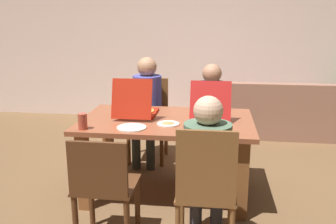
# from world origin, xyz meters

# --- Properties ---
(ground_plane) EXTENTS (20.00, 20.00, 0.00)m
(ground_plane) POSITION_xyz_m (0.00, 0.00, 0.00)
(ground_plane) COLOR brown
(back_wall) EXTENTS (7.44, 0.12, 2.91)m
(back_wall) POSITION_xyz_m (0.00, 2.86, 1.45)
(back_wall) COLOR #F3DAD2
(back_wall) RESTS_ON ground
(dining_table) EXTENTS (1.60, 1.00, 0.76)m
(dining_table) POSITION_xyz_m (0.00, 0.00, 0.63)
(dining_table) COLOR brown
(dining_table) RESTS_ON ground
(chair_0) EXTENTS (0.45, 0.45, 0.97)m
(chair_0) POSITION_xyz_m (-0.34, 0.95, 0.51)
(chair_0) COLOR brown
(chair_0) RESTS_ON ground
(person_0) EXTENTS (0.33, 0.51, 1.24)m
(person_0) POSITION_xyz_m (-0.34, 0.81, 0.73)
(person_0) COLOR #323B38
(person_0) RESTS_ON ground
(chair_1) EXTENTS (0.42, 0.40, 0.99)m
(chair_1) POSITION_xyz_m (0.40, -0.97, 0.56)
(chair_1) COLOR brown
(chair_1) RESTS_ON ground
(person_1) EXTENTS (0.34, 0.49, 1.17)m
(person_1) POSITION_xyz_m (0.40, -0.82, 0.70)
(person_1) COLOR #3C3D49
(person_1) RESTS_ON ground
(chair_2) EXTENTS (0.45, 0.44, 0.94)m
(chair_2) POSITION_xyz_m (0.40, 0.96, 0.51)
(chair_2) COLOR #AA2F2A
(chair_2) RESTS_ON ground
(person_2) EXTENTS (0.32, 0.55, 1.18)m
(person_2) POSITION_xyz_m (0.40, 0.80, 0.70)
(person_2) COLOR #423A3B
(person_2) RESTS_ON ground
(chair_3) EXTENTS (0.44, 0.42, 0.87)m
(chair_3) POSITION_xyz_m (-0.34, -0.92, 0.48)
(chair_3) COLOR #522E19
(chair_3) RESTS_ON ground
(pizza_box_0) EXTENTS (0.37, 0.48, 0.38)m
(pizza_box_0) POSITION_xyz_m (-0.31, 0.11, 0.81)
(pizza_box_0) COLOR #B32110
(pizza_box_0) RESTS_ON dining_table
(pizza_box_1) EXTENTS (0.37, 0.49, 0.37)m
(pizza_box_1) POSITION_xyz_m (0.40, 0.15, 0.81)
(pizza_box_1) COLOR red
(pizza_box_1) RESTS_ON dining_table
(plate_0) EXTENTS (0.26, 0.26, 0.01)m
(plate_0) POSITION_xyz_m (-0.26, -0.33, 0.76)
(plate_0) COLOR white
(plate_0) RESTS_ON dining_table
(plate_1) EXTENTS (0.20, 0.20, 0.03)m
(plate_1) POSITION_xyz_m (0.04, -0.17, 0.77)
(plate_1) COLOR white
(plate_1) RESTS_ON dining_table
(drinking_glass_0) EXTENTS (0.08, 0.08, 0.14)m
(drinking_glass_0) POSITION_xyz_m (-0.67, -0.41, 0.82)
(drinking_glass_0) COLOR #B44634
(drinking_glass_0) RESTS_ON dining_table
(drinking_glass_1) EXTENTS (0.08, 0.08, 0.15)m
(drinking_glass_1) POSITION_xyz_m (0.36, -0.20, 0.83)
(drinking_glass_1) COLOR silver
(drinking_glass_1) RESTS_ON dining_table
(couch) EXTENTS (2.13, 0.82, 0.80)m
(couch) POSITION_xyz_m (1.21, 2.09, 0.29)
(couch) COLOR #9A6B56
(couch) RESTS_ON ground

